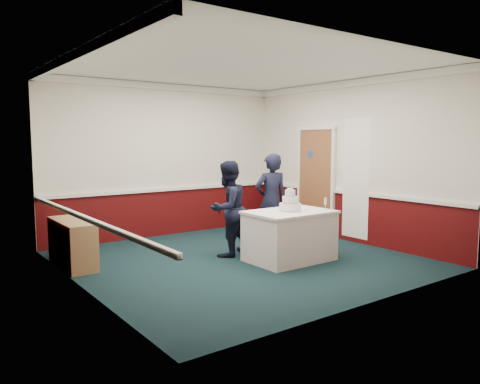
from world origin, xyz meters
TOP-DOWN VIEW (x-y plane):
  - ground at (0.00, 0.00)m, footprint 5.00×5.00m
  - room_shell at (0.08, 0.61)m, footprint 5.00×5.00m
  - sideboard at (-2.28, 1.19)m, footprint 0.41×1.20m
  - cake_table at (0.59, -0.49)m, footprint 1.32×0.92m
  - wedding_cake at (0.59, -0.49)m, footprint 0.35×0.35m
  - cake_knife at (0.56, -0.69)m, footprint 0.08×0.21m
  - champagne_flute at (1.09, -0.77)m, footprint 0.05×0.05m
  - person_man at (-0.02, 0.35)m, footprint 0.89×0.78m
  - person_woman at (0.94, 0.39)m, footprint 0.69×0.54m

SIDE VIEW (x-z plane):
  - ground at x=0.00m, z-range 0.00..0.00m
  - sideboard at x=-2.28m, z-range 0.00..0.70m
  - cake_table at x=0.59m, z-range 0.01..0.80m
  - person_man at x=-0.02m, z-range 0.00..1.56m
  - cake_knife at x=0.56m, z-range 0.79..0.79m
  - person_woman at x=0.94m, z-range 0.00..1.67m
  - wedding_cake at x=0.59m, z-range 0.72..1.08m
  - champagne_flute at x=1.09m, z-range 0.83..1.03m
  - room_shell at x=0.08m, z-range 0.47..3.47m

